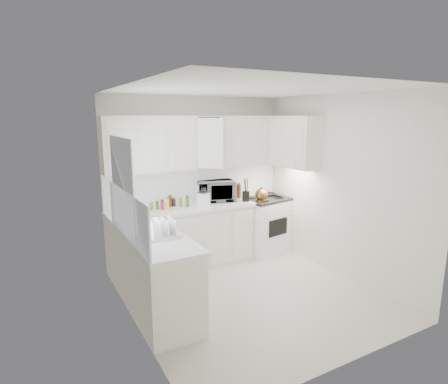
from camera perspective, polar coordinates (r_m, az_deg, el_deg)
floor at (r=5.03m, az=4.00°, el=-15.55°), size 3.20×3.20×0.00m
ceiling at (r=4.48m, az=4.49°, el=15.50°), size 3.20×3.20×0.00m
wall_back at (r=5.96m, az=-4.18°, el=2.00°), size 3.00×0.00×3.00m
wall_front at (r=3.40m, az=19.15°, el=-6.04°), size 3.00×0.00×3.00m
wall_left at (r=3.99m, az=-14.18°, el=-3.18°), size 0.00×3.20×3.20m
wall_right at (r=5.53m, az=17.37°, el=0.74°), size 0.00×3.20×3.20m
window_blinds at (r=4.27m, az=-15.30°, el=1.17°), size 0.06×0.96×1.06m
lower_cabinets_back at (r=5.75m, az=-6.35°, el=-7.14°), size 2.22×0.60×0.90m
lower_cabinets_left at (r=4.53m, az=-10.55°, el=-12.61°), size 0.60×1.60×0.90m
countertop_back at (r=5.61m, az=-6.42°, el=-2.57°), size 2.24×0.64×0.05m
countertop_left at (r=4.36m, az=-10.66°, el=-6.89°), size 0.64×1.62×0.05m
backsplash_back at (r=5.97m, az=-4.13°, el=1.28°), size 2.98×0.02×0.55m
backsplash_left at (r=4.20m, az=-14.71°, el=-3.53°), size 0.02×1.60×0.55m
upper_cabinets_back at (r=5.78m, az=-3.52°, el=3.72°), size 3.00×0.33×0.80m
upper_cabinets_right at (r=5.98m, az=10.73°, el=3.80°), size 0.33×0.90×0.80m
sink at (r=4.64m, az=-12.10°, el=-3.94°), size 0.42×0.38×0.30m
stove at (r=6.35m, az=6.24°, el=-3.91°), size 0.88×0.77×1.20m
tea_kettle at (r=6.01m, az=5.80°, el=-0.26°), size 0.28×0.24×0.24m
frying_pan at (r=6.49m, az=6.80°, el=-0.24°), size 0.37×0.53×0.04m
microwave at (r=5.95m, az=-1.30°, el=0.53°), size 0.66×0.48×0.40m
rice_cooker at (r=5.70m, az=-3.24°, el=-0.88°), size 0.28×0.28×0.22m
paper_towel at (r=5.90m, az=-3.76°, el=-0.21°), size 0.12×0.12×0.27m
utensil_crock at (r=5.92m, az=3.40°, el=0.42°), size 0.17×0.17×0.39m
dish_rack at (r=4.24m, az=-9.78°, el=-5.37°), size 0.44×0.33×0.23m
spice_left_0 at (r=5.56m, az=-11.34°, el=-1.91°), size 0.06×0.06×0.13m
spice_left_1 at (r=5.49m, az=-10.31°, el=-2.03°), size 0.06×0.06×0.13m
spice_left_2 at (r=5.60m, az=-9.88°, el=-1.75°), size 0.06×0.06×0.13m
spice_left_3 at (r=5.54m, az=-8.84°, el=-1.86°), size 0.06×0.06×0.13m
spice_left_4 at (r=5.65m, az=-8.44°, el=-1.59°), size 0.06×0.06×0.13m
spice_left_5 at (r=5.59m, az=-7.40°, el=-1.69°), size 0.06×0.06×0.13m
spice_left_6 at (r=5.70m, az=-7.03°, el=-1.42°), size 0.06×0.06×0.13m
spice_left_7 at (r=5.65m, az=-5.99°, el=-1.53°), size 0.06×0.06×0.13m
sauce_right_0 at (r=6.15m, az=1.31°, el=-0.09°), size 0.06×0.06×0.19m
sauce_right_1 at (r=6.13m, az=2.04°, el=-0.14°), size 0.06×0.06×0.19m
sauce_right_2 at (r=6.20m, az=2.19°, el=0.01°), size 0.06×0.06×0.19m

